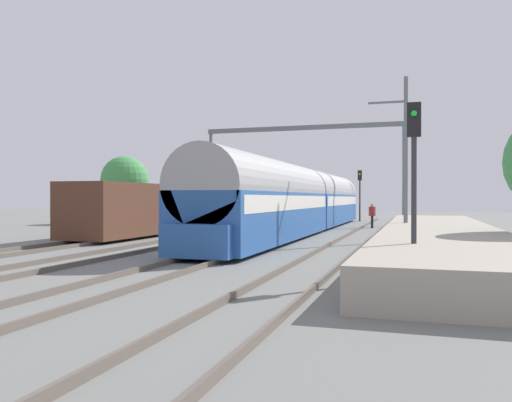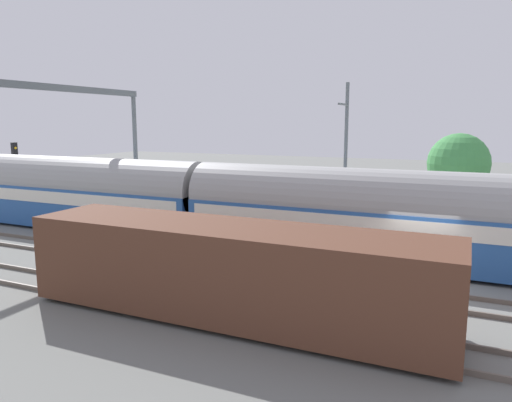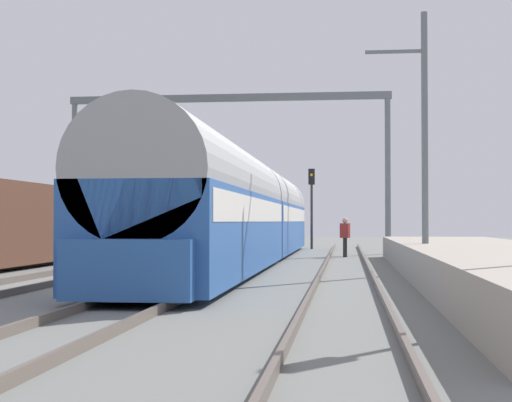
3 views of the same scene
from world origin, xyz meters
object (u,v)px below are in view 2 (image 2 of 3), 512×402
railway_signal_far (16,167)px  freight_car (231,271)px  person_crossing (163,203)px  passenger_train (202,203)px  catenary_gantry (37,122)px

railway_signal_far → freight_car: bearing=-115.2°
freight_car → person_crossing: bearing=42.3°
passenger_train → person_crossing: passenger_train is taller
person_crossing → passenger_train: bearing=74.5°
freight_car → railway_signal_far: railway_signal_far is taller
passenger_train → freight_car: passenger_train is taller
passenger_train → person_crossing: bearing=52.4°
person_crossing → railway_signal_far: railway_signal_far is taller
freight_car → passenger_train: bearing=35.6°
person_crossing → catenary_gantry: 8.32m
railway_signal_far → catenary_gantry: bearing=-120.6°
person_crossing → freight_car: bearing=64.4°
passenger_train → freight_car: bearing=-144.4°
freight_car → catenary_gantry: bearing=67.5°
freight_car → catenary_gantry: (5.82, 14.06, 4.40)m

